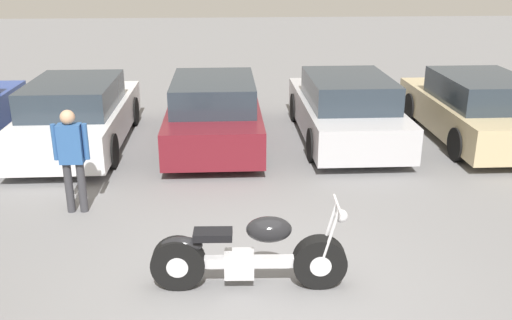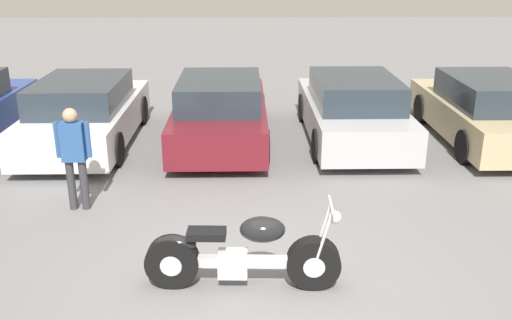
# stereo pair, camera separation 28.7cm
# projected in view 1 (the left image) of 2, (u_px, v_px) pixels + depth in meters

# --- Properties ---
(ground_plane) EXTENTS (60.00, 60.00, 0.00)m
(ground_plane) POSITION_uv_depth(u_px,v_px,m) (273.00, 285.00, 6.69)
(ground_plane) COLOR slate
(motorcycle) EXTENTS (2.26, 0.62, 1.03)m
(motorcycle) POSITION_uv_depth(u_px,v_px,m) (247.00, 255.00, 6.53)
(motorcycle) COLOR black
(motorcycle) RESTS_ON ground_plane
(parked_car_white) EXTENTS (1.89, 4.45, 1.37)m
(parked_car_white) POSITION_uv_depth(u_px,v_px,m) (78.00, 115.00, 11.33)
(parked_car_white) COLOR white
(parked_car_white) RESTS_ON ground_plane
(parked_car_maroon) EXTENTS (1.89, 4.45, 1.37)m
(parked_car_maroon) POSITION_uv_depth(u_px,v_px,m) (214.00, 112.00, 11.54)
(parked_car_maroon) COLOR maroon
(parked_car_maroon) RESTS_ON ground_plane
(parked_car_silver) EXTENTS (1.89, 4.45, 1.37)m
(parked_car_silver) POSITION_uv_depth(u_px,v_px,m) (345.00, 109.00, 11.76)
(parked_car_silver) COLOR #BCBCC1
(parked_car_silver) RESTS_ON ground_plane
(parked_car_champagne) EXTENTS (1.89, 4.45, 1.37)m
(parked_car_champagne) POSITION_uv_depth(u_px,v_px,m) (476.00, 109.00, 11.79)
(parked_car_champagne) COLOR #C6B284
(parked_car_champagne) RESTS_ON ground_plane
(person_standing) EXTENTS (0.52, 0.21, 1.58)m
(person_standing) POSITION_uv_depth(u_px,v_px,m) (72.00, 153.00, 8.29)
(person_standing) COLOR #38383D
(person_standing) RESTS_ON ground_plane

